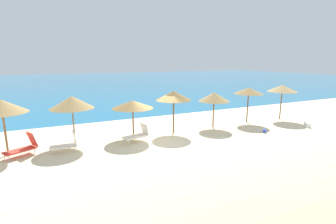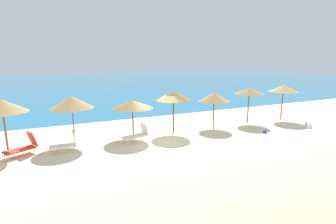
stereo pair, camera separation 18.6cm
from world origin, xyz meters
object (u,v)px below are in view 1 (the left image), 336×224
at_px(lounge_chair_0, 24,147).
at_px(beach_umbrella_1, 2,106).
at_px(beach_umbrella_5, 214,97).
at_px(cooler_box, 307,125).
at_px(beach_umbrella_3, 133,104).
at_px(beach_umbrella_4, 174,96).
at_px(lounge_chair_1, 67,144).
at_px(beach_umbrella_7, 282,88).
at_px(beach_ball, 265,131).
at_px(lounge_chair_2, 138,135).
at_px(beach_umbrella_6, 249,91).
at_px(beach_umbrella_2, 72,102).

bearing_deg(lounge_chair_0, beach_umbrella_1, 30.82).
distance_m(beach_umbrella_5, cooler_box, 7.16).
relative_size(beach_umbrella_3, beach_umbrella_4, 0.90).
height_order(beach_umbrella_5, cooler_box, beach_umbrella_5).
height_order(beach_umbrella_4, lounge_chair_1, beach_umbrella_4).
distance_m(beach_umbrella_1, lounge_chair_0, 2.24).
xyz_separation_m(beach_umbrella_7, beach_ball, (-4.15, -2.39, -2.39)).
bearing_deg(beach_umbrella_5, lounge_chair_2, -171.58).
bearing_deg(beach_umbrella_3, lounge_chair_1, -165.66).
height_order(lounge_chair_2, cooler_box, lounge_chair_2).
distance_m(beach_umbrella_6, lounge_chair_0, 15.26).
bearing_deg(cooler_box, lounge_chair_1, 173.06).
height_order(beach_umbrella_4, beach_ball, beach_umbrella_4).
bearing_deg(beach_umbrella_6, beach_umbrella_7, -6.75).
relative_size(beach_umbrella_4, beach_umbrella_5, 1.10).
bearing_deg(beach_umbrella_4, lounge_chair_0, -176.78).
xyz_separation_m(beach_umbrella_5, cooler_box, (6.23, -2.88, -2.04)).
bearing_deg(beach_ball, beach_umbrella_5, 130.88).
distance_m(lounge_chair_0, beach_ball, 14.32).
bearing_deg(beach_umbrella_1, lounge_chair_1, -18.79).
height_order(beach_umbrella_1, cooler_box, beach_umbrella_1).
distance_m(lounge_chair_1, beach_ball, 12.26).
bearing_deg(beach_umbrella_5, lounge_chair_1, -174.64).
height_order(beach_umbrella_1, beach_umbrella_3, beach_umbrella_1).
relative_size(beach_umbrella_1, lounge_chair_2, 1.74).
height_order(beach_umbrella_1, beach_umbrella_6, beach_umbrella_1).
bearing_deg(lounge_chair_2, beach_umbrella_7, -101.04).
height_order(beach_umbrella_6, beach_umbrella_7, beach_umbrella_7).
relative_size(beach_umbrella_1, lounge_chair_1, 2.07).
height_order(beach_umbrella_1, beach_ball, beach_umbrella_1).
bearing_deg(beach_ball, cooler_box, -3.42).
height_order(beach_umbrella_1, lounge_chair_0, beach_umbrella_1).
bearing_deg(beach_umbrella_6, beach_umbrella_2, 179.32).
relative_size(beach_umbrella_4, beach_umbrella_6, 1.04).
distance_m(beach_umbrella_7, lounge_chair_0, 18.41).
distance_m(beach_umbrella_3, cooler_box, 12.67).
bearing_deg(beach_umbrella_3, beach_umbrella_6, 0.29).
height_order(beach_umbrella_2, beach_umbrella_4, beach_umbrella_2).
relative_size(beach_umbrella_3, lounge_chair_1, 1.84).
distance_m(beach_umbrella_3, lounge_chair_2, 1.90).
bearing_deg(beach_ball, beach_umbrella_3, 161.73).
bearing_deg(beach_umbrella_1, beach_umbrella_2, 4.34).
height_order(beach_umbrella_6, lounge_chair_2, beach_umbrella_6).
distance_m(beach_umbrella_7, lounge_chair_1, 16.43).
height_order(beach_umbrella_1, lounge_chair_1, beach_umbrella_1).
bearing_deg(beach_umbrella_3, cooler_box, -13.64).
bearing_deg(beach_umbrella_7, cooler_box, -94.68).
bearing_deg(lounge_chair_1, beach_umbrella_3, -71.82).
relative_size(beach_umbrella_1, lounge_chair_0, 1.75).
distance_m(beach_umbrella_2, beach_ball, 12.25).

